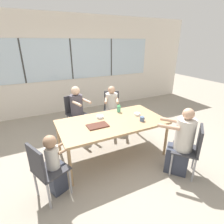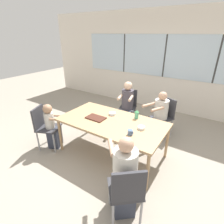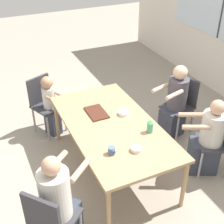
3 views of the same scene
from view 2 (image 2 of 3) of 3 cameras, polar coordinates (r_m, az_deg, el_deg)
The scene contains 16 objects.
ground_plane at distance 3.57m, azimuth -0.00°, elevation -13.22°, with size 16.00×16.00×0.00m, color gray.
wall_back_with_windows at distance 5.39m, azimuth 16.79°, elevation 15.33°, with size 8.40×0.08×2.80m.
dining_table at distance 3.20m, azimuth -0.00°, elevation -3.71°, with size 1.93×1.03×0.72m.
chair_for_woman_green_shirt at distance 4.08m, azimuth 16.81°, elevation -0.54°, with size 0.53×0.53×0.88m.
chair_for_man_blue_shirt at distance 2.21m, azimuth 4.83°, elevation -24.10°, with size 0.56×0.56×0.88m.
chair_for_man_teal_shirt at distance 4.47m, azimuth 5.41°, elevation 2.71°, with size 0.49×0.49×0.88m.
chair_for_toddler at distance 3.73m, azimuth -21.38°, elevation -3.64°, with size 0.53×0.53×0.88m.
person_woman_green_shirt at distance 3.98m, azimuth 15.08°, elevation -1.75°, with size 0.50×0.61×1.06m.
person_man_blue_shirt at distance 2.32m, azimuth 3.97°, elevation -21.20°, with size 0.57×0.59×1.16m.
person_man_teal_shirt at distance 4.33m, azimuth 4.92°, elevation 1.82°, with size 0.41×0.57×1.14m.
person_toddler at distance 3.69m, azimuth -19.18°, elevation -4.72°, with size 0.37×0.30×0.96m.
food_tray_dark at distance 3.29m, azimuth -5.30°, elevation -1.91°, with size 0.36×0.22×0.02m.
coffee_mug at distance 2.77m, azimuth 5.98°, elevation -6.64°, with size 0.09×0.08×0.08m.
sippy_cup at distance 3.27m, azimuth 8.06°, elevation -0.72°, with size 0.08×0.08×0.17m.
bowl_white_shallow at distance 3.41m, azimuth 0.11°, elevation -0.53°, with size 0.13×0.13×0.04m.
bowl_cereal at distance 2.96m, azimuth 9.55°, elevation -5.09°, with size 0.12×0.12×0.04m.
Camera 2 is at (1.54, -2.36, 2.19)m, focal length 28.00 mm.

